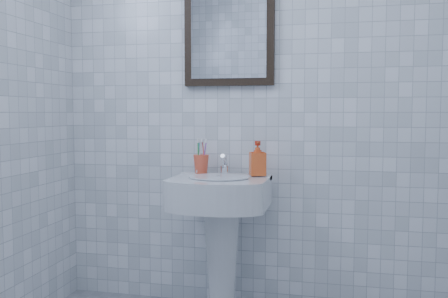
# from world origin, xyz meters

# --- Properties ---
(wall_back) EXTENTS (2.20, 0.02, 2.50)m
(wall_back) POSITION_xyz_m (0.00, 1.20, 1.25)
(wall_back) COLOR white
(wall_back) RESTS_ON ground
(washbasin) EXTENTS (0.50, 0.36, 0.77)m
(washbasin) POSITION_xyz_m (-0.14, 0.98, 0.51)
(washbasin) COLOR silver
(washbasin) RESTS_ON ground
(faucet) EXTENTS (0.05, 0.10, 0.11)m
(faucet) POSITION_xyz_m (-0.14, 1.07, 0.81)
(faucet) COLOR silver
(faucet) RESTS_ON washbasin
(toothbrush_cup) EXTENTS (0.09, 0.09, 0.10)m
(toothbrush_cup) POSITION_xyz_m (-0.27, 1.09, 0.81)
(toothbrush_cup) COLOR #E44F31
(toothbrush_cup) RESTS_ON washbasin
(soap_dispenser) EXTENTS (0.10, 0.10, 0.18)m
(soap_dispenser) POSITION_xyz_m (0.04, 1.07, 0.85)
(soap_dispenser) COLOR red
(soap_dispenser) RESTS_ON washbasin
(wall_mirror) EXTENTS (0.50, 0.04, 0.62)m
(wall_mirror) POSITION_xyz_m (-0.14, 1.18, 1.55)
(wall_mirror) COLOR black
(wall_mirror) RESTS_ON wall_back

